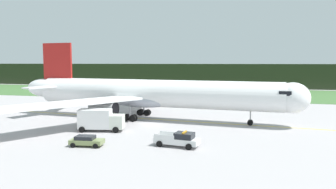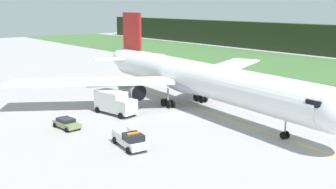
# 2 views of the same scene
# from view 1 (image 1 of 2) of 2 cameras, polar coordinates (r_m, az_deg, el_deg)

# --- Properties ---
(ground) EXTENTS (320.00, 320.00, 0.00)m
(ground) POSITION_cam_1_polar(r_m,az_deg,el_deg) (52.66, -3.00, -5.41)
(ground) COLOR #A29D9F
(grass_verge) EXTENTS (320.00, 40.56, 0.04)m
(grass_verge) POSITION_cam_1_polar(r_m,az_deg,el_deg) (105.80, 5.42, 0.24)
(grass_verge) COLOR #406735
(grass_verge) RESTS_ON ground
(distant_tree_line) EXTENTS (288.00, 4.94, 9.49)m
(distant_tree_line) POSITION_cam_1_polar(r_m,az_deg,el_deg) (131.38, 7.04, 3.36)
(distant_tree_line) COLOR #26321D
(distant_tree_line) RESTS_ON ground
(taxiway_centerline_main) EXTENTS (70.71, 6.89, 0.01)m
(taxiway_centerline_main) POSITION_cam_1_polar(r_m,az_deg,el_deg) (57.62, -2.58, -4.43)
(taxiway_centerline_main) COLOR yellow
(taxiway_centerline_main) RESTS_ON ground
(airliner) EXTENTS (53.45, 50.27, 13.94)m
(airliner) POSITION_cam_1_polar(r_m,az_deg,el_deg) (57.34, -3.50, 0.12)
(airliner) COLOR white
(airliner) RESTS_ON ground
(ops_pickup_truck) EXTENTS (5.70, 2.86, 1.94)m
(ops_pickup_truck) POSITION_cam_1_polar(r_m,az_deg,el_deg) (39.13, 1.87, -7.99)
(ops_pickup_truck) COLOR silver
(ops_pickup_truck) RESTS_ON ground
(catering_truck) EXTENTS (6.94, 3.70, 3.42)m
(catering_truck) POSITION_cam_1_polar(r_m,az_deg,el_deg) (48.62, -12.02, -4.39)
(catering_truck) COLOR silver
(catering_truck) RESTS_ON ground
(staff_car) EXTENTS (4.18, 2.35, 1.30)m
(staff_car) POSITION_cam_1_polar(r_m,az_deg,el_deg) (40.60, -14.34, -7.96)
(staff_car) COLOR #798751
(staff_car) RESTS_ON ground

